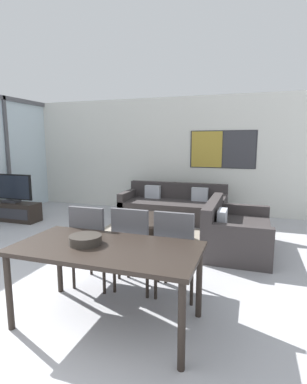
{
  "coord_description": "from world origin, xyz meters",
  "views": [
    {
      "loc": [
        2.27,
        -1.39,
        1.7
      ],
      "look_at": [
        0.82,
        2.95,
        0.95
      ],
      "focal_mm": 28.0,
      "sensor_mm": 36.0,
      "label": 1
    }
  ],
  "objects": [
    {
      "name": "sofa_main",
      "position": [
        0.62,
        5.02,
        0.26
      ],
      "size": [
        2.29,
        0.97,
        0.79
      ],
      "color": "#383333",
      "rests_on": "ground_plane"
    },
    {
      "name": "dining_table",
      "position": [
        1.02,
        0.97,
        0.69
      ],
      "size": [
        1.73,
        0.87,
        0.76
      ],
      "color": "black",
      "rests_on": "ground_plane"
    },
    {
      "name": "dining_chair_left",
      "position": [
        0.53,
        1.57,
        0.53
      ],
      "size": [
        0.46,
        0.46,
        0.99
      ],
      "color": "#4C4C51",
      "rests_on": "ground_plane"
    },
    {
      "name": "dining_chair_centre",
      "position": [
        1.02,
        1.64,
        0.53
      ],
      "size": [
        0.46,
        0.46,
        0.99
      ],
      "color": "#4C4C51",
      "rests_on": "ground_plane"
    },
    {
      "name": "fruit_bowl",
      "position": [
        0.81,
        0.97,
        0.81
      ],
      "size": [
        0.31,
        0.31,
        0.08
      ],
      "color": "#332D28",
      "rests_on": "dining_table"
    },
    {
      "name": "sofa_side",
      "position": [
        2.01,
        3.41,
        0.26
      ],
      "size": [
        0.97,
        1.59,
        0.79
      ],
      "rotation": [
        0.0,
        0.0,
        1.57
      ],
      "color": "#383333",
      "rests_on": "ground_plane"
    },
    {
      "name": "dining_chair_right",
      "position": [
        1.52,
        1.64,
        0.53
      ],
      "size": [
        0.46,
        0.46,
        0.99
      ],
      "color": "#4C4C51",
      "rests_on": "ground_plane"
    },
    {
      "name": "area_rug",
      "position": [
        0.62,
        3.5,
        0.0
      ],
      "size": [
        2.33,
        1.76,
        0.01
      ],
      "color": "gray",
      "rests_on": "ground_plane"
    },
    {
      "name": "tv_console",
      "position": [
        -2.75,
        3.76,
        0.2
      ],
      "size": [
        1.28,
        0.42,
        0.41
      ],
      "color": "black",
      "rests_on": "ground_plane"
    },
    {
      "name": "television",
      "position": [
        -2.75,
        3.76,
        0.72
      ],
      "size": [
        1.09,
        0.2,
        0.63
      ],
      "color": "#2D2D33",
      "rests_on": "tv_console"
    },
    {
      "name": "wall_back",
      "position": [
        0.05,
        5.87,
        1.4
      ],
      "size": [
        7.83,
        0.09,
        2.8
      ],
      "color": "silver",
      "rests_on": "ground_plane"
    },
    {
      "name": "coffee_table",
      "position": [
        0.62,
        3.5,
        0.29
      ],
      "size": [
        1.08,
        1.08,
        0.39
      ],
      "color": "black",
      "rests_on": "ground_plane"
    }
  ]
}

